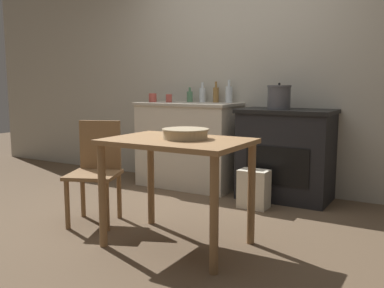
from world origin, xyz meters
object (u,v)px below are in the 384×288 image
work_table (177,157)px  flour_sack (254,189)px  chair (96,168)px  bottle_center_left (202,94)px  bottle_mid_left (216,94)px  cup_center_right (169,98)px  stove (286,154)px  bottle_far_left (190,96)px  mixing_bowl_large (185,133)px  stock_pot (279,97)px  cup_center (153,98)px  bottle_left (229,94)px

work_table → flour_sack: size_ratio=2.73×
chair → bottle_center_left: size_ratio=3.77×
bottle_center_left → flour_sack: bearing=-35.0°
bottle_mid_left → cup_center_right: bottle_mid_left is taller
bottle_mid_left → cup_center_right: (-0.49, -0.22, -0.04)m
stove → bottle_far_left: 1.34m
work_table → mixing_bowl_large: mixing_bowl_large is taller
stove → stock_pot: stock_pot is taller
stove → bottle_far_left: bearing=173.2°
stock_pot → cup_center: stock_pot is taller
stock_pot → cup_center: 1.50m
flour_sack → bottle_far_left: bottle_far_left is taller
bottle_left → bottle_mid_left: 0.17m
cup_center → bottle_center_left: bearing=28.2°
flour_sack → bottle_center_left: 1.40m
flour_sack → chair: bearing=-134.2°
bottle_left → cup_center: size_ratio=2.54×
work_table → bottle_left: (-0.45, 1.79, 0.40)m
cup_center_right → work_table: bearing=-55.0°
stock_pot → bottle_left: bottle_left is taller
work_table → bottle_mid_left: bottle_mid_left is taller
stock_pot → mixing_bowl_large: stock_pot is taller
flour_sack → bottle_left: bottle_left is taller
work_table → bottle_far_left: 2.03m
mixing_bowl_large → stock_pot: bearing=83.8°
bottle_far_left → cup_center_right: 0.25m
stove → mixing_bowl_large: stove is taller
bottle_center_left → cup_center_right: 0.39m
cup_center → flour_sack: bearing=-14.3°
stove → bottle_far_left: size_ratio=5.54×
chair → stock_pot: 1.89m
work_table → bottle_far_left: bottle_far_left is taller
work_table → bottle_far_left: size_ratio=5.87×
bottle_far_left → cup_center: bottle_far_left is taller
cup_center_right → chair: bearing=-81.5°
cup_center_right → cup_center: bearing=-161.5°
stove → stock_pot: size_ratio=3.60×
stove → bottle_center_left: bottle_center_left is taller
cup_center_right → bottle_far_left: bearing=46.0°
bottle_left → cup_center: (-0.84, -0.27, -0.05)m
cup_center → work_table: bearing=-49.7°
bottle_mid_left → cup_center_right: size_ratio=2.56×
stove → chair: 1.89m
flour_sack → bottle_left: 1.22m
stock_pot → bottle_far_left: size_ratio=1.54×
flour_sack → mixing_bowl_large: size_ratio=1.09×
bottle_left → bottle_mid_left: size_ratio=1.08×
stock_pot → bottle_mid_left: bearing=162.6°
stock_pot → cup_center: bearing=-179.0°
chair → cup_center: cup_center is taller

